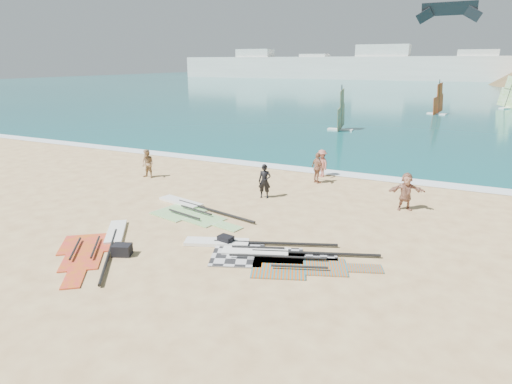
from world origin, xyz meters
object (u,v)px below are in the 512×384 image
at_px(beachgoer_right, 406,191).
at_px(person_wetsuit, 265,181).
at_px(beachgoer_left, 148,164).
at_px(beachgoer_back, 318,168).
at_px(gear_bag_near, 122,250).
at_px(beachgoer_mid, 322,163).
at_px(rig_green, 190,210).
at_px(gear_bag_far, 226,240).
at_px(rig_red, 100,244).
at_px(rig_grey, 245,249).
at_px(rig_orange, 286,259).

bearing_deg(beachgoer_right, person_wetsuit, 167.89).
xyz_separation_m(beachgoer_left, beachgoer_back, (8.95, 3.08, 0.03)).
distance_m(gear_bag_near, beachgoer_left, 10.29).
bearing_deg(beachgoer_mid, person_wetsuit, -62.31).
height_order(rig_green, gear_bag_far, gear_bag_far).
distance_m(rig_red, beachgoer_mid, 13.39).
height_order(rig_grey, person_wetsuit, person_wetsuit).
bearing_deg(person_wetsuit, rig_orange, -74.97).
bearing_deg(beachgoer_mid, rig_green, -70.92).
relative_size(rig_orange, beachgoer_mid, 3.46).
bearing_deg(beachgoer_right, beachgoer_back, 130.53).
xyz_separation_m(rig_green, gear_bag_near, (0.49, -4.78, 0.14)).
relative_size(rig_grey, rig_orange, 1.02).
height_order(rig_grey, rig_red, same).
bearing_deg(beachgoer_left, person_wetsuit, -2.80).
height_order(rig_red, beachgoer_mid, beachgoer_mid).
bearing_deg(rig_green, beachgoer_back, 74.57).
distance_m(rig_grey, beachgoer_back, 9.43).
xyz_separation_m(person_wetsuit, beachgoer_back, (1.47, 3.63, 0.01)).
xyz_separation_m(rig_green, person_wetsuit, (2.17, 3.15, 0.78)).
xyz_separation_m(rig_grey, rig_green, (-4.08, 2.61, 0.00)).
distance_m(rig_green, rig_orange, 6.28).
bearing_deg(rig_orange, beachgoer_back, 81.35).
relative_size(rig_grey, beachgoer_back, 3.32).
distance_m(rig_grey, person_wetsuit, 6.12).
height_order(beachgoer_left, beachgoer_right, beachgoer_right).
bearing_deg(rig_orange, beachgoer_left, 128.99).
relative_size(rig_green, beachgoer_left, 3.43).
distance_m(gear_bag_far, person_wetsuit, 5.73).
bearing_deg(beachgoer_back, rig_red, 105.49).
bearing_deg(beachgoer_mid, gear_bag_far, -49.35).
bearing_deg(rig_red, beachgoer_back, 121.68).
bearing_deg(gear_bag_far, rig_red, -152.56).
bearing_deg(rig_green, rig_orange, -13.16).
xyz_separation_m(gear_bag_near, beachgoer_mid, (2.95, 12.94, 0.59)).
bearing_deg(beachgoer_back, beachgoer_right, -170.55).
xyz_separation_m(gear_bag_near, beachgoer_back, (3.14, 11.56, 0.64)).
bearing_deg(person_wetsuit, gear_bag_far, -95.06).
height_order(rig_green, gear_bag_near, gear_bag_near).
relative_size(gear_bag_near, beachgoer_mid, 0.39).
relative_size(gear_bag_far, beachgoer_back, 0.31).
bearing_deg(beachgoer_mid, beachgoer_right, 4.27).
height_order(gear_bag_far, beachgoer_mid, beachgoer_mid).
relative_size(rig_green, rig_red, 1.09).
bearing_deg(rig_orange, rig_green, 133.50).
relative_size(gear_bag_near, beachgoer_right, 0.36).
height_order(rig_orange, beachgoer_back, beachgoer_back).
distance_m(rig_grey, beachgoer_right, 8.20).
height_order(gear_bag_near, person_wetsuit, person_wetsuit).
relative_size(rig_grey, beachgoer_left, 3.45).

